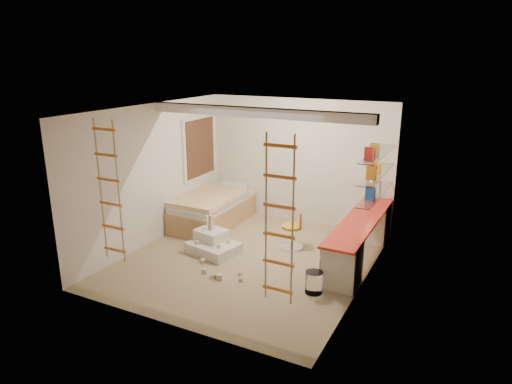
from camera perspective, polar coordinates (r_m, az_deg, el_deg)
The scene contains 15 objects.
floor at distance 8.06m, azimuth -0.98°, elevation -8.41°, with size 4.50×4.50×0.00m, color tan.
ceiling_beam at distance 7.62m, azimuth 0.00°, elevation 9.92°, with size 4.00×0.18×0.16m, color white.
window_frame at distance 9.78m, azimuth -7.16°, elevation 5.55°, with size 0.06×1.15×1.35m, color white.
window_blind at distance 9.76m, azimuth -6.97°, elevation 5.53°, with size 0.02×1.00×1.20m, color #4C2D1E.
rope_ladder_left at distance 6.96m, azimuth -17.83°, elevation 0.00°, with size 0.41×0.04×2.13m, color orange, non-canonical shape.
rope_ladder_right at distance 5.47m, azimuth 2.91°, elevation -3.67°, with size 0.41×0.04×2.13m, color orange, non-canonical shape.
waste_bin at distance 7.00m, azimuth 7.25°, elevation -11.13°, with size 0.27×0.27×0.33m, color white.
desk at distance 8.09m, azimuth 12.82°, elevation -5.63°, with size 0.56×2.80×0.75m.
shelves at distance 7.97m, azimuth 14.87°, elevation 2.19°, with size 0.25×1.80×0.71m.
bed at distance 9.61m, azimuth -5.38°, elevation -2.13°, with size 1.02×2.00×0.69m.
task_lamp at distance 8.75m, azimuth 14.40°, elevation 1.05°, with size 0.14×0.36×0.57m.
swivel_chair at distance 8.43m, azimuth 4.64°, elevation -5.31°, with size 0.56×0.56×0.72m.
play_platform at distance 8.33m, azimuth -5.41°, elevation -6.49°, with size 0.97×0.82×0.38m.
toy_blocks at distance 7.88m, azimuth -5.04°, elevation -7.37°, with size 1.27×1.05×0.65m.
books at distance 7.94m, azimuth 14.94°, elevation 3.19°, with size 0.14×0.64×0.92m.
Camera 1 is at (3.42, -6.45, 3.42)m, focal length 32.00 mm.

